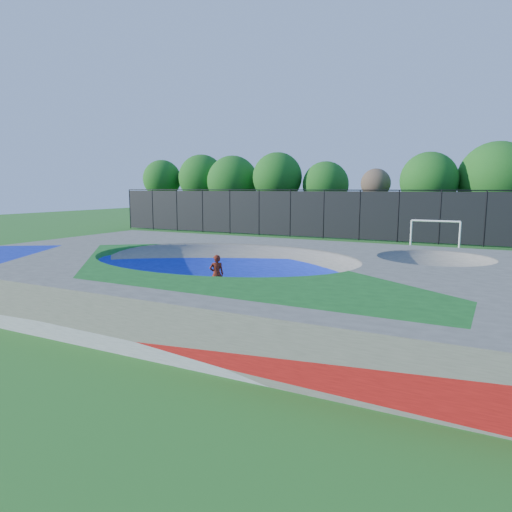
# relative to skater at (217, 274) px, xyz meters

# --- Properties ---
(ground) EXTENTS (120.00, 120.00, 0.00)m
(ground) POSITION_rel_skater_xyz_m (0.17, 0.17, -0.78)
(ground) COLOR #1F611A
(ground) RESTS_ON ground
(skate_deck) EXTENTS (22.00, 14.00, 1.50)m
(skate_deck) POSITION_rel_skater_xyz_m (0.17, 0.17, -0.03)
(skate_deck) COLOR gray
(skate_deck) RESTS_ON ground
(skater) EXTENTS (0.68, 0.65, 1.57)m
(skater) POSITION_rel_skater_xyz_m (0.00, 0.00, 0.00)
(skater) COLOR #AC2A0D
(skater) RESTS_ON ground
(skateboard) EXTENTS (0.69, 0.73, 0.05)m
(skateboard) POSITION_rel_skater_xyz_m (-0.00, 0.00, -0.76)
(skateboard) COLOR black
(skateboard) RESTS_ON ground
(soccer_goal) EXTENTS (3.14, 0.12, 2.07)m
(soccer_goal) POSITION_rel_skater_xyz_m (6.30, 17.00, 0.65)
(soccer_goal) COLOR white
(soccer_goal) RESTS_ON ground
(fence) EXTENTS (48.09, 0.09, 4.04)m
(fence) POSITION_rel_skater_xyz_m (0.17, 21.17, 1.31)
(fence) COLOR black
(fence) RESTS_ON ground
(treeline) EXTENTS (52.67, 7.10, 8.40)m
(treeline) POSITION_rel_skater_xyz_m (2.13, 26.41, 4.22)
(treeline) COLOR #443522
(treeline) RESTS_ON ground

